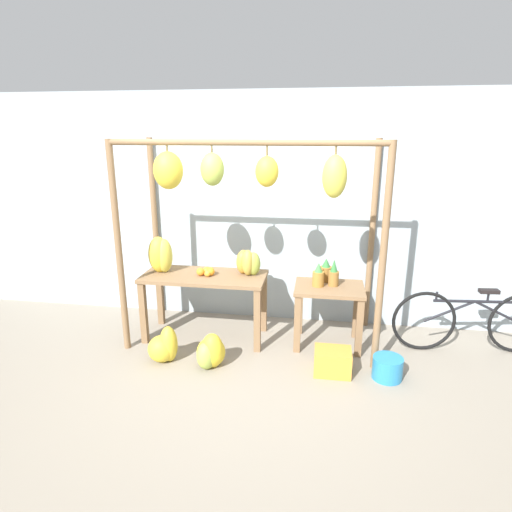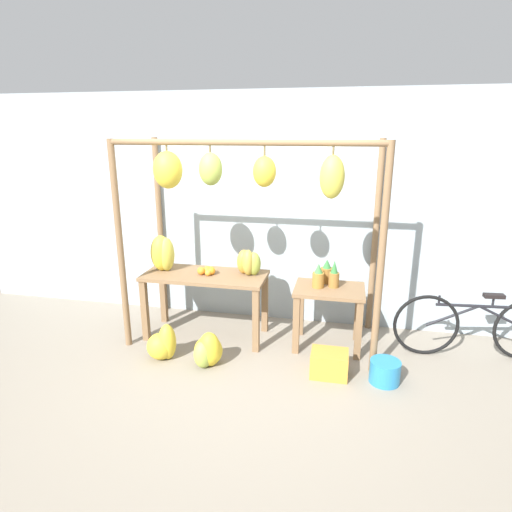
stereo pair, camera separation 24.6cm
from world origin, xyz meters
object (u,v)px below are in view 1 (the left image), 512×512
object	(u,v)px
orange_pile	(207,272)
banana_pile_ground_left	(165,347)
pineapple_cluster	(325,274)
banana_pile_ground_right	(211,352)
parked_bicycle	(472,321)
blue_bucket	(387,368)
banana_pile_on_table	(161,255)
fruit_crate_white	(332,361)
papaya_pile	(248,263)

from	to	relation	value
orange_pile	banana_pile_ground_left	world-z (taller)	orange_pile
banana_pile_ground_left	pineapple_cluster	bearing A→B (deg)	23.91
pineapple_cluster	banana_pile_ground_right	world-z (taller)	pineapple_cluster
pineapple_cluster	parked_bicycle	xyz separation A→B (m)	(1.59, 0.00, -0.45)
banana_pile_ground_right	blue_bucket	world-z (taller)	banana_pile_ground_right
banana_pile_ground_right	banana_pile_on_table	bearing A→B (deg)	137.22
blue_bucket	parked_bicycle	world-z (taller)	parked_bicycle
orange_pile	parked_bicycle	xyz separation A→B (m)	(2.92, 0.12, -0.45)
orange_pile	fruit_crate_white	distance (m)	1.68
pineapple_cluster	fruit_crate_white	size ratio (longest dim) A/B	0.84
banana_pile_ground_left	fruit_crate_white	distance (m)	1.74
pineapple_cluster	banana_pile_ground_left	distance (m)	1.90
fruit_crate_white	parked_bicycle	size ratio (longest dim) A/B	0.21
banana_pile_ground_left	blue_bucket	size ratio (longest dim) A/B	1.35
parked_bicycle	papaya_pile	bearing A→B (deg)	-179.57
banana_pile_ground_left	parked_bicycle	xyz separation A→B (m)	(3.23, 0.73, 0.19)
banana_pile_on_table	orange_pile	size ratio (longest dim) A/B	2.05
orange_pile	pineapple_cluster	size ratio (longest dim) A/B	0.67
pineapple_cluster	banana_pile_ground_left	world-z (taller)	pineapple_cluster
banana_pile_ground_left	banana_pile_on_table	bearing A→B (deg)	109.83
pineapple_cluster	fruit_crate_white	bearing A→B (deg)	-81.59
parked_bicycle	banana_pile_ground_left	bearing A→B (deg)	-167.29
orange_pile	papaya_pile	xyz separation A→B (m)	(0.46, 0.10, 0.10)
banana_pile_on_table	banana_pile_ground_right	distance (m)	1.29
banana_pile_on_table	orange_pile	xyz separation A→B (m)	(0.54, -0.03, -0.16)
pineapple_cluster	banana_pile_ground_right	distance (m)	1.51
pineapple_cluster	parked_bicycle	size ratio (longest dim) A/B	0.18
banana_pile_on_table	blue_bucket	world-z (taller)	banana_pile_on_table
orange_pile	banana_pile_ground_right	world-z (taller)	orange_pile
banana_pile_on_table	banana_pile_ground_left	xyz separation A→B (m)	(0.23, -0.65, -0.81)
banana_pile_ground_right	parked_bicycle	distance (m)	2.84
pineapple_cluster	fruit_crate_white	world-z (taller)	pineapple_cluster
blue_bucket	papaya_pile	distance (m)	1.83
fruit_crate_white	blue_bucket	bearing A→B (deg)	-1.90
orange_pile	blue_bucket	distance (m)	2.16
orange_pile	banana_pile_ground_left	distance (m)	0.94
banana_pile_ground_right	papaya_pile	xyz separation A→B (m)	(0.26, 0.75, 0.74)
banana_pile_on_table	pineapple_cluster	xyz separation A→B (m)	(1.87, 0.08, -0.16)
blue_bucket	fruit_crate_white	bearing A→B (deg)	178.10
orange_pile	fruit_crate_white	size ratio (longest dim) A/B	0.56
parked_bicycle	banana_pile_ground_right	bearing A→B (deg)	-164.34
banana_pile_on_table	orange_pile	bearing A→B (deg)	-3.56
banana_pile_ground_right	blue_bucket	xyz separation A→B (m)	(1.76, 0.06, -0.05)
pineapple_cluster	banana_pile_ground_left	size ratio (longest dim) A/B	0.77
orange_pile	banana_pile_ground_right	bearing A→B (deg)	-73.34
blue_bucket	papaya_pile	world-z (taller)	papaya_pile
pineapple_cluster	papaya_pile	xyz separation A→B (m)	(-0.87, -0.02, 0.09)
blue_bucket	parked_bicycle	distance (m)	1.22
fruit_crate_white	banana_pile_ground_right	bearing A→B (deg)	-176.22
fruit_crate_white	parked_bicycle	world-z (taller)	parked_bicycle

